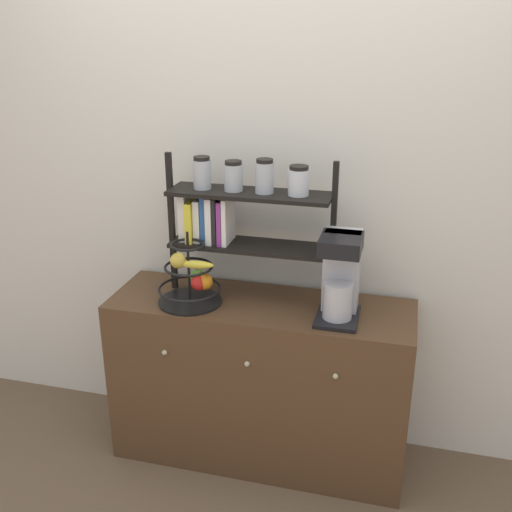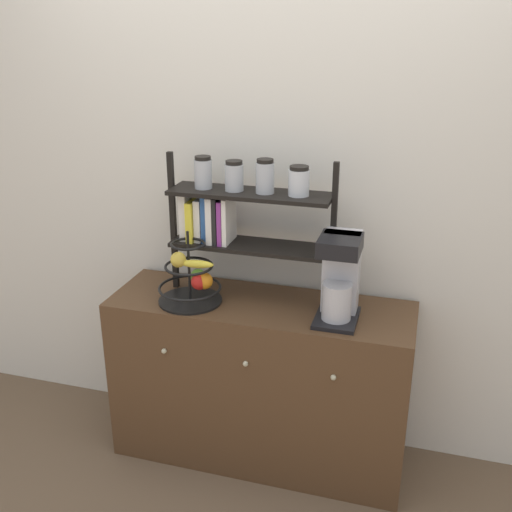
% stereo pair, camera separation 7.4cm
% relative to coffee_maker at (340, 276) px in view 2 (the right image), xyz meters
% --- Properties ---
extents(ground_plane, '(12.00, 12.00, 0.00)m').
position_rel_coffee_maker_xyz_m(ground_plane, '(-0.36, -0.19, -1.01)').
color(ground_plane, brown).
extents(wall_back, '(7.00, 0.05, 2.60)m').
position_rel_coffee_maker_xyz_m(wall_back, '(-0.36, 0.30, 0.29)').
color(wall_back, silver).
rests_on(wall_back, ground_plane).
extents(sideboard, '(1.38, 0.46, 0.82)m').
position_rel_coffee_maker_xyz_m(sideboard, '(-0.36, 0.04, -0.60)').
color(sideboard, '#4C331E').
rests_on(sideboard, ground_plane).
extents(coffee_maker, '(0.18, 0.24, 0.38)m').
position_rel_coffee_maker_xyz_m(coffee_maker, '(0.00, 0.00, 0.00)').
color(coffee_maker, black).
rests_on(coffee_maker, sideboard).
extents(fruit_stand, '(0.29, 0.29, 0.34)m').
position_rel_coffee_maker_xyz_m(fruit_stand, '(-0.66, -0.03, -0.08)').
color(fruit_stand, black).
rests_on(fruit_stand, sideboard).
extents(shelf_hutch, '(0.77, 0.20, 0.65)m').
position_rel_coffee_maker_xyz_m(shelf_hutch, '(-0.50, 0.10, 0.22)').
color(shelf_hutch, black).
rests_on(shelf_hutch, sideboard).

